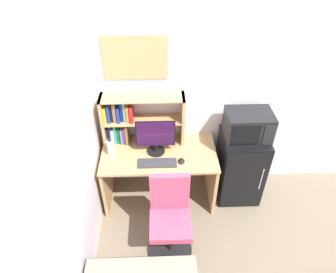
% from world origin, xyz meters
% --- Properties ---
extents(wall_back, '(6.40, 0.04, 2.60)m').
position_xyz_m(wall_back, '(0.40, 0.02, 1.30)').
color(wall_back, silver).
rests_on(wall_back, ground_plane).
extents(wall_left, '(0.04, 4.40, 2.60)m').
position_xyz_m(wall_left, '(-1.62, -1.60, 1.30)').
color(wall_left, silver).
rests_on(wall_left, ground_plane).
extents(desk, '(1.28, 0.67, 0.74)m').
position_xyz_m(desk, '(-0.91, -0.33, 0.52)').
color(desk, tan).
rests_on(desk, ground_plane).
extents(hutch_bookshelf, '(0.91, 0.23, 0.59)m').
position_xyz_m(hutch_bookshelf, '(-1.23, -0.11, 1.05)').
color(hutch_bookshelf, tan).
rests_on(hutch_bookshelf, desk).
extents(monitor, '(0.43, 0.20, 0.41)m').
position_xyz_m(monitor, '(-0.94, -0.32, 0.96)').
color(monitor, black).
rests_on(monitor, desk).
extents(keyboard, '(0.41, 0.14, 0.02)m').
position_xyz_m(keyboard, '(-0.93, -0.52, 0.75)').
color(keyboard, '#333338').
rests_on(keyboard, desk).
extents(computer_mouse, '(0.07, 0.09, 0.03)m').
position_xyz_m(computer_mouse, '(-0.67, -0.50, 0.76)').
color(computer_mouse, black).
rests_on(computer_mouse, desk).
extents(water_bottle, '(0.08, 0.08, 0.22)m').
position_xyz_m(water_bottle, '(-1.43, -0.35, 0.84)').
color(water_bottle, silver).
rests_on(water_bottle, desk).
extents(mini_fridge, '(0.50, 0.52, 0.90)m').
position_xyz_m(mini_fridge, '(0.05, -0.29, 0.45)').
color(mini_fridge, black).
rests_on(mini_fridge, ground_plane).
extents(microwave, '(0.49, 0.36, 0.31)m').
position_xyz_m(microwave, '(0.05, -0.29, 1.05)').
color(microwave, black).
rests_on(microwave, mini_fridge).
extents(desk_chair, '(0.46, 0.46, 0.96)m').
position_xyz_m(desk_chair, '(-0.81, -1.03, 0.43)').
color(desk_chair, black).
rests_on(desk_chair, ground_plane).
extents(wall_corkboard, '(0.65, 0.02, 0.46)m').
position_xyz_m(wall_corkboard, '(-1.12, -0.01, 1.72)').
color(wall_corkboard, tan).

